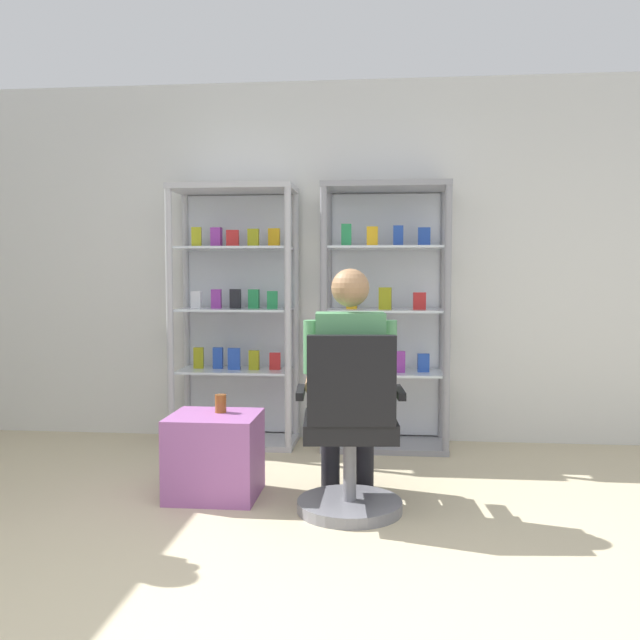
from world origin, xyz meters
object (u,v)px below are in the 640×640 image
at_px(seated_shopkeeper, 349,376).
at_px(office_chair, 350,441).
at_px(storage_crate, 215,455).
at_px(display_cabinet_right, 385,315).
at_px(tea_glass, 221,403).
at_px(display_cabinet_left, 237,314).

bearing_deg(seated_shopkeeper, office_chair, -84.78).
bearing_deg(storage_crate, seated_shopkeeper, -5.22).
distance_m(display_cabinet_right, office_chair, 1.61).
bearing_deg(storage_crate, tea_glass, 69.98).
distance_m(display_cabinet_left, office_chair, 1.85).
relative_size(display_cabinet_left, tea_glass, 18.30).
xyz_separation_m(display_cabinet_left, seated_shopkeeper, (0.92, -1.33, -0.25)).
height_order(display_cabinet_right, office_chair, display_cabinet_right).
relative_size(seated_shopkeeper, tea_glass, 12.43).
height_order(seated_shopkeeper, storage_crate, seated_shopkeeper).
bearing_deg(display_cabinet_left, seated_shopkeeper, -55.41).
relative_size(office_chair, tea_glass, 9.25).
distance_m(storage_crate, tea_glass, 0.29).
height_order(display_cabinet_left, storage_crate, display_cabinet_left).
height_order(display_cabinet_right, storage_crate, display_cabinet_right).
relative_size(office_chair, seated_shopkeeper, 0.74).
bearing_deg(tea_glass, display_cabinet_left, 98.19).
relative_size(display_cabinet_right, office_chair, 1.98).
height_order(display_cabinet_left, tea_glass, display_cabinet_left).
bearing_deg(display_cabinet_right, display_cabinet_left, 179.98).
bearing_deg(tea_glass, storage_crate, -110.02).
xyz_separation_m(display_cabinet_right, seated_shopkeeper, (-0.18, -1.33, -0.25)).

